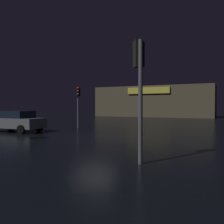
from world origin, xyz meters
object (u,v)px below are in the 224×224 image
at_px(store_building, 153,102).
at_px(traffic_signal_opposite, 78,97).
at_px(traffic_signal_cross_left, 139,76).
at_px(car_near, 16,121).

height_order(store_building, traffic_signal_opposite, store_building).
height_order(traffic_signal_cross_left, car_near, traffic_signal_cross_left).
xyz_separation_m(store_building, car_near, (-1.94, -29.66, -1.90)).
distance_m(traffic_signal_opposite, traffic_signal_cross_left, 13.44).
relative_size(store_building, traffic_signal_opposite, 5.74).
bearing_deg(store_building, traffic_signal_cross_left, -74.73).
bearing_deg(traffic_signal_opposite, car_near, -118.18).
height_order(store_building, car_near, store_building).
distance_m(traffic_signal_opposite, car_near, 5.51).
xyz_separation_m(traffic_signal_opposite, car_near, (-2.45, -4.57, -1.85)).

